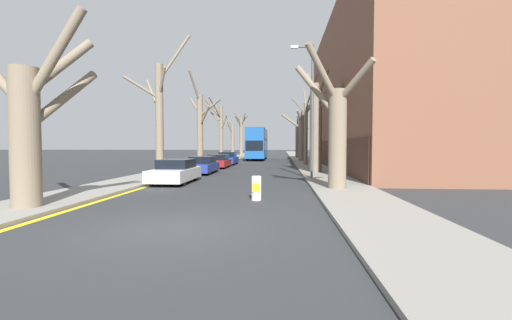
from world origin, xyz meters
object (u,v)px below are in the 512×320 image
at_px(street_tree_left_2, 200,127).
at_px(street_tree_right_4, 298,140).
at_px(street_tree_left_3, 220,129).
at_px(double_decker_bus, 257,142).
at_px(street_tree_right_1, 316,124).
at_px(street_tree_right_2, 307,128).
at_px(lamp_post, 311,105).
at_px(street_tree_right_3, 301,134).
at_px(street_tree_right_0, 336,130).
at_px(street_tree_left_4, 232,139).
at_px(street_tree_left_0, 29,121).
at_px(traffic_bollard, 256,188).
at_px(parked_car_3, 228,159).
at_px(parked_car_2, 218,161).
at_px(street_tree_left_5, 241,134).
at_px(street_tree_left_1, 159,114).
at_px(parked_car_1, 202,165).
at_px(parked_car_0, 176,172).

relative_size(street_tree_left_2, street_tree_right_4, 1.36).
distance_m(street_tree_left_3, double_decker_bus, 6.80).
distance_m(street_tree_right_1, street_tree_right_2, 9.36).
xyz_separation_m(double_decker_bus, lamp_post, (5.28, -28.13, 2.05)).
xyz_separation_m(street_tree_left_2, street_tree_right_1, (10.51, -7.51, -0.30)).
relative_size(street_tree_right_2, street_tree_right_3, 1.13).
distance_m(street_tree_left_2, street_tree_right_4, 24.04).
relative_size(street_tree_left_3, street_tree_right_0, 1.27).
xyz_separation_m(street_tree_left_4, street_tree_right_2, (10.67, -21.13, 0.67)).
distance_m(street_tree_left_0, traffic_bollard, 7.88).
bearing_deg(street_tree_left_0, street_tree_right_3, 72.72).
bearing_deg(street_tree_left_3, parked_car_3, -73.96).
distance_m(street_tree_left_3, street_tree_right_2, 14.31).
height_order(street_tree_right_3, traffic_bollard, street_tree_right_3).
relative_size(street_tree_left_2, traffic_bollard, 9.98).
distance_m(street_tree_right_4, traffic_bollard, 42.03).
bearing_deg(parked_car_2, street_tree_right_4, 70.25).
bearing_deg(double_decker_bus, street_tree_left_3, -133.89).
distance_m(street_tree_left_5, street_tree_right_4, 17.16).
height_order(street_tree_left_1, traffic_bollard, street_tree_left_1).
relative_size(street_tree_left_5, street_tree_right_4, 1.28).
relative_size(street_tree_right_1, street_tree_right_4, 1.11).
height_order(street_tree_left_0, parked_car_3, street_tree_left_0).
height_order(street_tree_left_2, street_tree_left_3, street_tree_left_2).
bearing_deg(street_tree_right_0, street_tree_right_4, 89.81).
distance_m(street_tree_left_5, lamp_post, 47.91).
bearing_deg(street_tree_right_2, street_tree_right_3, 89.85).
xyz_separation_m(double_decker_bus, parked_car_2, (-2.32, -18.06, -1.91)).
height_order(street_tree_left_0, street_tree_left_4, street_tree_left_4).
xyz_separation_m(street_tree_left_2, parked_car_2, (2.12, -1.85, -3.31)).
bearing_deg(street_tree_left_3, parked_car_1, -83.48).
relative_size(street_tree_right_4, parked_car_0, 1.52).
height_order(street_tree_left_5, street_tree_right_1, street_tree_left_5).
xyz_separation_m(street_tree_left_3, parked_car_2, (2.25, -13.32, -3.59)).
relative_size(street_tree_left_0, street_tree_left_2, 0.70).
height_order(street_tree_left_0, traffic_bollard, street_tree_left_0).
distance_m(parked_car_1, traffic_bollard, 13.00).
height_order(parked_car_2, parked_car_3, parked_car_3).
xyz_separation_m(street_tree_right_2, double_decker_bus, (-6.02, 14.37, -1.34)).
bearing_deg(street_tree_right_0, street_tree_left_4, 104.77).
relative_size(lamp_post, traffic_bollard, 8.95).
bearing_deg(street_tree_left_0, street_tree_right_2, 66.70).
relative_size(street_tree_right_0, street_tree_right_2, 0.71).
bearing_deg(street_tree_right_2, parked_car_0, -116.92).
xyz_separation_m(parked_car_1, traffic_bollard, (4.90, -12.04, -0.15)).
relative_size(street_tree_left_3, street_tree_left_5, 0.95).
bearing_deg(street_tree_right_4, street_tree_right_0, -90.19).
height_order(street_tree_left_0, street_tree_right_1, street_tree_right_1).
relative_size(street_tree_left_5, traffic_bollard, 9.38).
relative_size(street_tree_right_0, street_tree_right_1, 0.86).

